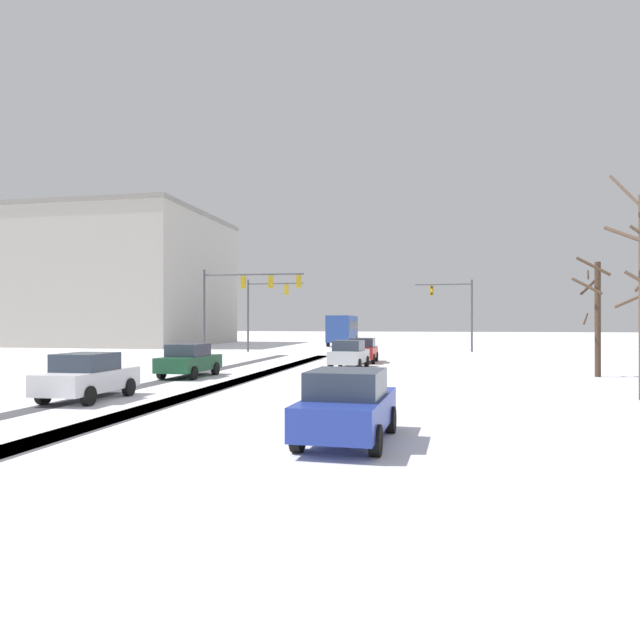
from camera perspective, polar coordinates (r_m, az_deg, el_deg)
ground_plane at (r=12.16m, az=-23.29°, el=-12.93°), size 300.00×300.00×0.00m
wheel_track_left_lane at (r=28.27m, az=-7.19°, el=-5.63°), size 0.76×37.22×0.01m
wheel_track_right_lane at (r=29.42m, az=-13.01°, el=-5.42°), size 0.97×37.22×0.01m
wheel_track_center at (r=28.23m, az=-6.92°, el=-5.64°), size 1.02×37.22×0.01m
wheel_track_oncoming at (r=28.14m, az=-6.40°, el=-5.66°), size 0.80×37.22×0.01m
sidewalk_kerb_right at (r=25.52m, az=21.67°, el=-6.08°), size 4.00×37.22×0.12m
traffic_signal_near_left at (r=42.03m, az=-7.51°, el=2.74°), size 7.50×0.56×6.50m
traffic_signal_far_left at (r=51.88m, az=-5.67°, el=1.68°), size 5.23×0.38×6.50m
traffic_signal_far_right at (r=53.71m, az=13.29°, el=1.61°), size 5.13×0.41×6.50m
car_red_lead at (r=38.40m, az=4.21°, el=-2.98°), size 1.89×4.13×1.62m
car_silver_second at (r=33.67m, az=2.88°, el=-3.37°), size 2.00×4.19×1.62m
car_dark_green_third at (r=28.89m, az=-12.78°, el=-3.90°), size 1.93×4.15×1.62m
car_white_fourth at (r=21.45m, az=-21.93°, el=-5.18°), size 1.89×4.13×1.62m
car_blue_fifth at (r=13.06m, az=2.74°, el=-8.42°), size 1.96×4.16×1.62m
bus_oncoming at (r=66.43m, az=2.27°, el=-0.79°), size 3.05×11.10×3.38m
bare_tree_sidewalk_mid at (r=31.22m, az=25.58°, el=0.68°), size 1.56×1.99×5.86m
office_building_far_left_block at (r=74.52m, az=-20.57°, el=3.68°), size 26.62×21.73×15.39m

